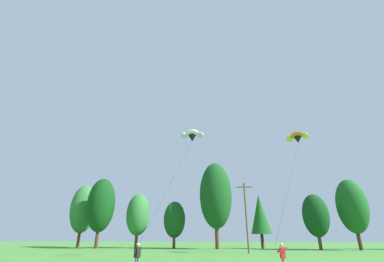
{
  "coord_description": "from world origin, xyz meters",
  "views": [
    {
      "loc": [
        0.93,
        0.14,
        2.07
      ],
      "look_at": [
        -1.8,
        20.58,
        10.3
      ],
      "focal_mm": 24.76,
      "sensor_mm": 36.0,
      "label": 1
    }
  ],
  "objects_px": {
    "kite_flyer_mid": "(283,255)",
    "parafoil_kite_mid_orange": "(297,137)",
    "utility_pole": "(246,214)",
    "kite_flyer_near": "(137,255)",
    "parafoil_kite_high_white": "(192,136)"
  },
  "relations": [
    {
      "from": "kite_flyer_mid",
      "to": "parafoil_kite_mid_orange",
      "type": "relative_size",
      "value": 0.09
    },
    {
      "from": "utility_pole",
      "to": "parafoil_kite_mid_orange",
      "type": "xyz_separation_m",
      "value": [
        7.68,
        -2.6,
        10.1
      ]
    },
    {
      "from": "kite_flyer_near",
      "to": "kite_flyer_mid",
      "type": "relative_size",
      "value": 1.0
    },
    {
      "from": "kite_flyer_near",
      "to": "kite_flyer_mid",
      "type": "xyz_separation_m",
      "value": [
        9.0,
        0.52,
        0.01
      ]
    },
    {
      "from": "kite_flyer_near",
      "to": "parafoil_kite_high_white",
      "type": "distance_m",
      "value": 17.01
    },
    {
      "from": "utility_pole",
      "to": "parafoil_kite_high_white",
      "type": "bearing_deg",
      "value": -122.97
    },
    {
      "from": "parafoil_kite_high_white",
      "to": "kite_flyer_near",
      "type": "bearing_deg",
      "value": -99.67
    },
    {
      "from": "kite_flyer_near",
      "to": "parafoil_kite_high_white",
      "type": "relative_size",
      "value": 0.13
    },
    {
      "from": "kite_flyer_near",
      "to": "parafoil_kite_mid_orange",
      "type": "height_order",
      "value": "parafoil_kite_mid_orange"
    },
    {
      "from": "utility_pole",
      "to": "kite_flyer_mid",
      "type": "relative_size",
      "value": 5.5
    },
    {
      "from": "kite_flyer_near",
      "to": "kite_flyer_mid",
      "type": "height_order",
      "value": "same"
    },
    {
      "from": "utility_pole",
      "to": "kite_flyer_near",
      "type": "xyz_separation_m",
      "value": [
        -8.26,
        -21.26,
        -3.92
      ]
    },
    {
      "from": "kite_flyer_near",
      "to": "kite_flyer_mid",
      "type": "distance_m",
      "value": 9.01
    },
    {
      "from": "parafoil_kite_high_white",
      "to": "parafoil_kite_mid_orange",
      "type": "distance_m",
      "value": 15.76
    },
    {
      "from": "kite_flyer_near",
      "to": "parafoil_kite_mid_orange",
      "type": "relative_size",
      "value": 0.09
    }
  ]
}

